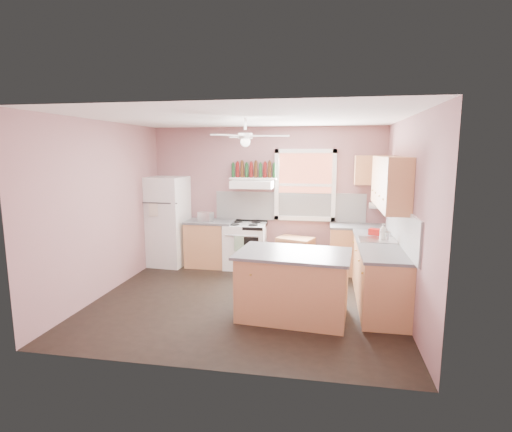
% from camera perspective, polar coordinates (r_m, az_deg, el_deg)
% --- Properties ---
extents(floor, '(4.50, 4.50, 0.00)m').
position_cam_1_polar(floor, '(6.20, -1.43, -11.90)').
color(floor, black).
rests_on(floor, ground).
extents(ceiling, '(4.50, 4.50, 0.00)m').
position_cam_1_polar(ceiling, '(5.80, -1.54, 13.83)').
color(ceiling, white).
rests_on(ceiling, ground).
extents(wall_back, '(4.50, 0.05, 2.70)m').
position_cam_1_polar(wall_back, '(7.83, 1.51, 2.74)').
color(wall_back, '#8F6263').
rests_on(wall_back, ground).
extents(wall_right, '(0.05, 4.00, 2.70)m').
position_cam_1_polar(wall_right, '(5.84, 20.95, -0.10)').
color(wall_right, '#8F6263').
rests_on(wall_right, ground).
extents(wall_left, '(0.05, 4.00, 2.70)m').
position_cam_1_polar(wall_left, '(6.69, -20.94, 1.02)').
color(wall_left, '#8F6263').
rests_on(wall_left, ground).
extents(backsplash_back, '(2.90, 0.03, 0.55)m').
position_cam_1_polar(backsplash_back, '(7.76, 4.75, 1.35)').
color(backsplash_back, white).
rests_on(backsplash_back, wall_back).
extents(backsplash_right, '(0.03, 2.60, 0.55)m').
position_cam_1_polar(backsplash_right, '(6.15, 19.98, -1.25)').
color(backsplash_right, white).
rests_on(backsplash_right, wall_right).
extents(window_view, '(1.00, 0.02, 1.20)m').
position_cam_1_polar(window_view, '(7.68, 7.02, 4.42)').
color(window_view, brown).
rests_on(window_view, wall_back).
extents(window_frame, '(1.16, 0.07, 1.36)m').
position_cam_1_polar(window_frame, '(7.66, 7.01, 4.41)').
color(window_frame, white).
rests_on(window_frame, wall_back).
extents(refrigerator, '(0.79, 0.77, 1.75)m').
position_cam_1_polar(refrigerator, '(8.06, -12.62, -0.72)').
color(refrigerator, white).
rests_on(refrigerator, floor).
extents(base_cabinet_left, '(0.90, 0.60, 0.86)m').
position_cam_1_polar(base_cabinet_left, '(7.90, -6.52, -4.03)').
color(base_cabinet_left, '#BA7A4D').
rests_on(base_cabinet_left, floor).
extents(counter_left, '(0.92, 0.62, 0.04)m').
position_cam_1_polar(counter_left, '(7.81, -6.58, -0.82)').
color(counter_left, '#4F4F52').
rests_on(counter_left, base_cabinet_left).
extents(toaster, '(0.32, 0.24, 0.18)m').
position_cam_1_polar(toaster, '(7.73, -7.19, -0.11)').
color(toaster, silver).
rests_on(toaster, counter_left).
extents(stove, '(0.79, 0.66, 0.86)m').
position_cam_1_polar(stove, '(7.73, -1.52, -4.27)').
color(stove, white).
rests_on(stove, floor).
extents(range_hood, '(0.78, 0.50, 0.14)m').
position_cam_1_polar(range_hood, '(7.57, -0.52, 4.57)').
color(range_hood, white).
rests_on(range_hood, wall_back).
extents(bottle_shelf, '(0.90, 0.26, 0.03)m').
position_cam_1_polar(bottle_shelf, '(7.68, -0.36, 5.39)').
color(bottle_shelf, white).
rests_on(bottle_shelf, range_hood).
extents(cart, '(0.75, 0.62, 0.64)m').
position_cam_1_polar(cart, '(7.58, 5.62, -5.44)').
color(cart, '#BA7A4D').
rests_on(cart, floor).
extents(base_cabinet_corner, '(1.00, 0.60, 0.86)m').
position_cam_1_polar(base_cabinet_corner, '(7.60, 14.29, -4.79)').
color(base_cabinet_corner, '#BA7A4D').
rests_on(base_cabinet_corner, floor).
extents(base_cabinet_right, '(0.60, 2.20, 0.86)m').
position_cam_1_polar(base_cabinet_right, '(6.28, 17.02, -7.89)').
color(base_cabinet_right, '#BA7A4D').
rests_on(base_cabinet_right, floor).
extents(counter_corner, '(1.02, 0.62, 0.04)m').
position_cam_1_polar(counter_corner, '(7.51, 14.43, -1.46)').
color(counter_corner, '#4F4F52').
rests_on(counter_corner, base_cabinet_corner).
extents(counter_right, '(0.62, 2.22, 0.04)m').
position_cam_1_polar(counter_right, '(6.17, 17.12, -3.88)').
color(counter_right, '#4F4F52').
rests_on(counter_right, base_cabinet_right).
extents(sink, '(0.55, 0.45, 0.03)m').
position_cam_1_polar(sink, '(6.36, 16.92, -3.35)').
color(sink, silver).
rests_on(sink, counter_right).
extents(faucet, '(0.03, 0.03, 0.14)m').
position_cam_1_polar(faucet, '(6.36, 18.38, -2.72)').
color(faucet, silver).
rests_on(faucet, sink).
extents(upper_cabinet_right, '(0.33, 1.80, 0.76)m').
position_cam_1_polar(upper_cabinet_right, '(6.25, 18.58, 4.58)').
color(upper_cabinet_right, '#BA7A4D').
rests_on(upper_cabinet_right, wall_right).
extents(upper_cabinet_corner, '(0.60, 0.33, 0.52)m').
position_cam_1_polar(upper_cabinet_corner, '(7.54, 16.20, 6.32)').
color(upper_cabinet_corner, '#BA7A4D').
rests_on(upper_cabinet_corner, wall_back).
extents(paper_towel, '(0.26, 0.12, 0.12)m').
position_cam_1_polar(paper_towel, '(7.64, 16.85, 1.43)').
color(paper_towel, white).
rests_on(paper_towel, wall_back).
extents(island, '(1.49, 1.02, 0.86)m').
position_cam_1_polar(island, '(5.52, 5.32, -9.91)').
color(island, '#BA7A4D').
rests_on(island, floor).
extents(island_top, '(1.58, 1.11, 0.04)m').
position_cam_1_polar(island_top, '(5.39, 5.39, -5.38)').
color(island_top, '#4F4F52').
rests_on(island_top, island).
extents(ceiling_fan_hub, '(0.20, 0.20, 0.08)m').
position_cam_1_polar(ceiling_fan_hub, '(5.79, -1.53, 11.36)').
color(ceiling_fan_hub, white).
rests_on(ceiling_fan_hub, ceiling).
extents(soap_bottle, '(0.13, 0.13, 0.25)m').
position_cam_1_polar(soap_bottle, '(6.36, 17.67, -2.17)').
color(soap_bottle, silver).
rests_on(soap_bottle, counter_right).
extents(red_caddy, '(0.21, 0.18, 0.10)m').
position_cam_1_polar(red_caddy, '(6.72, 16.61, -2.18)').
color(red_caddy, '#B4140F').
rests_on(red_caddy, counter_right).
extents(wine_bottles, '(0.86, 0.06, 0.31)m').
position_cam_1_polar(wine_bottles, '(7.67, -0.35, 6.58)').
color(wine_bottles, '#143819').
rests_on(wine_bottles, bottle_shelf).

